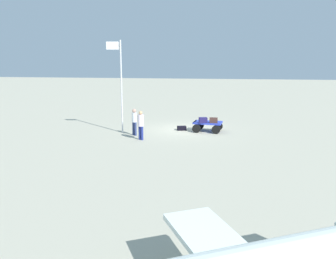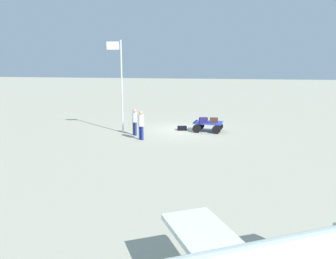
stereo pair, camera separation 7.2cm
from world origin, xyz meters
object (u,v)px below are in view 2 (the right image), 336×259
worker_trailing (135,120)px  flagpole (120,80)px  suitcase_navy (214,120)px  luggage_cart (208,124)px  worker_lead (141,123)px  suitcase_grey (182,128)px  suitcase_olive (203,120)px

worker_trailing → flagpole: flagpole is taller
suitcase_navy → worker_trailing: bearing=18.2°
luggage_cart → worker_lead: (3.71, 2.99, 0.54)m
worker_trailing → flagpole: size_ratio=0.29×
suitcase_navy → worker_lead: size_ratio=0.30×
suitcase_grey → suitcase_olive: bearing=159.5°
worker_trailing → flagpole: 2.67m
worker_lead → luggage_cart: bearing=-141.2°
suitcase_olive → flagpole: (5.15, 0.83, 2.51)m
suitcase_grey → worker_trailing: (2.69, 2.03, 0.81)m
flagpole → worker_trailing: bearing=147.1°
suitcase_grey → worker_trailing: worker_trailing is taller
luggage_cart → flagpole: (5.42, 1.20, 2.85)m
luggage_cart → suitcase_grey: bearing=-5.4°
luggage_cart → worker_trailing: worker_trailing is taller
worker_lead → suitcase_navy: bearing=-146.8°
luggage_cart → flagpole: flagpole is taller
suitcase_olive → suitcase_navy: bearing=-174.1°
worker_trailing → worker_lead: bearing=120.9°
worker_trailing → suitcase_olive: bearing=-160.0°
luggage_cart → suitcase_navy: 0.60m
worker_lead → worker_trailing: bearing=-59.1°
suitcase_olive → worker_trailing: (4.11, 1.50, 0.14)m
suitcase_navy → luggage_cart: bearing=-37.6°
suitcase_grey → worker_lead: 3.84m
worker_trailing → suitcase_grey: bearing=-143.0°
suitcase_olive → flagpole: size_ratio=0.10×
flagpole → suitcase_olive: bearing=-170.9°
worker_lead → suitcase_olive: bearing=-142.7°
suitcase_olive → worker_lead: worker_lead is taller
luggage_cart → suitcase_olive: (0.27, 0.37, 0.34)m
suitcase_navy → flagpole: 6.39m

